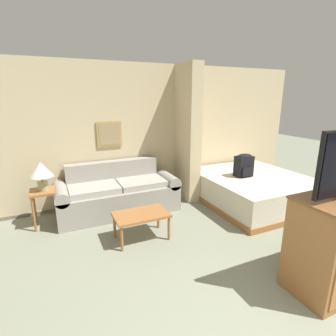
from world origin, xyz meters
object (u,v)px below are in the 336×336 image
Objects in this scene: couch at (118,194)px; bed at (251,188)px; coffee_table at (141,216)px; backpack at (244,165)px; table_lamp at (41,171)px.

bed is (2.48, -0.65, -0.05)m from couch.
coffee_table is 2.29m from backpack.
coffee_table is at bearing -86.52° from couch.
backpack is (3.44, -0.58, -0.14)m from table_lamp.
backpack is at bearing 174.69° from bed.
backpack is (2.21, 0.46, 0.41)m from coffee_table.
backpack reaches higher than coffee_table.
table_lamp reaches higher than backpack.
bed is (3.66, -0.60, -0.63)m from table_lamp.
couch is 4.60× the size of table_lamp.
bed is 0.53m from backpack.
table_lamp reaches higher than coffee_table.
couch is 2.57m from bed.
couch is 1.31m from table_lamp.
backpack reaches higher than bed.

